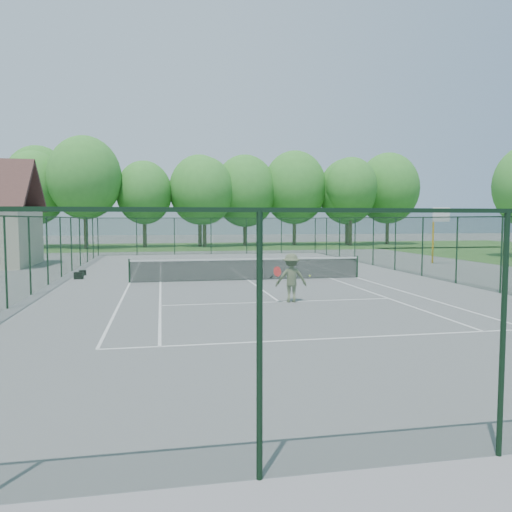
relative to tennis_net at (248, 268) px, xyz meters
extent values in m
plane|color=slate|center=(0.00, 0.00, -0.58)|extent=(140.00, 140.00, 0.00)
cube|color=#3B6C27|center=(0.00, 30.00, -0.57)|extent=(80.00, 16.00, 0.01)
cube|color=white|center=(0.00, 11.88, -0.57)|extent=(10.97, 0.08, 0.01)
cube|color=white|center=(0.00, -11.88, -0.57)|extent=(10.97, 0.08, 0.01)
cube|color=white|center=(0.00, 6.40, -0.57)|extent=(8.23, 0.08, 0.01)
cube|color=white|center=(0.00, -6.40, -0.57)|extent=(8.23, 0.08, 0.01)
cube|color=white|center=(5.49, 0.00, -0.57)|extent=(0.08, 23.77, 0.01)
cube|color=white|center=(-5.49, 0.00, -0.57)|extent=(0.08, 23.77, 0.01)
cube|color=white|center=(4.12, 0.00, -0.57)|extent=(0.08, 23.77, 0.01)
cube|color=white|center=(-4.12, 0.00, -0.57)|extent=(0.08, 23.77, 0.01)
cube|color=white|center=(0.00, 0.00, -0.57)|extent=(0.08, 12.80, 0.01)
cylinder|color=black|center=(-5.50, 0.00, -0.03)|extent=(0.08, 0.08, 1.10)
cylinder|color=black|center=(5.50, 0.00, -0.03)|extent=(0.08, 0.08, 1.10)
cube|color=black|center=(0.00, 0.00, -0.08)|extent=(11.00, 0.02, 0.96)
cube|color=white|center=(0.00, 0.00, 0.42)|extent=(11.00, 0.05, 0.07)
cube|color=#15321C|center=(0.00, 18.00, 0.92)|extent=(18.00, 0.02, 3.00)
cube|color=#15321C|center=(0.00, -18.00, 0.92)|extent=(18.00, 0.02, 3.00)
cube|color=#15321C|center=(9.00, 0.00, 0.92)|extent=(0.02, 36.00, 3.00)
cube|color=#15321C|center=(-9.00, 0.00, 0.92)|extent=(0.02, 36.00, 3.00)
cube|color=black|center=(0.00, 18.00, 2.42)|extent=(18.00, 0.05, 0.05)
cube|color=black|center=(0.00, -18.00, 2.42)|extent=(18.00, 0.05, 0.05)
cube|color=black|center=(9.00, 0.00, 2.42)|extent=(0.05, 36.00, 0.05)
cube|color=black|center=(-9.00, 0.00, 2.42)|extent=(0.05, 36.00, 0.05)
cylinder|color=#443620|center=(-16.50, 30.00, 1.52)|extent=(0.40, 0.40, 4.20)
ellipsoid|color=#36822E|center=(-16.50, 30.00, 5.42)|extent=(6.40, 6.40, 7.40)
cylinder|color=#443620|center=(0.00, 30.00, 1.52)|extent=(0.40, 0.40, 4.20)
ellipsoid|color=#36822E|center=(0.00, 30.00, 5.42)|extent=(6.40, 6.40, 7.40)
cylinder|color=#443620|center=(16.50, 30.00, 1.52)|extent=(0.40, 0.40, 4.20)
ellipsoid|color=#36822E|center=(16.50, 30.00, 5.42)|extent=(6.40, 6.40, 7.40)
cylinder|color=#F6B011|center=(13.53, 6.76, 1.17)|extent=(0.12, 0.12, 3.50)
cube|color=#F6B011|center=(13.53, 6.31, 2.77)|extent=(0.08, 0.90, 0.08)
cube|color=white|center=(13.53, 5.86, 2.62)|extent=(1.20, 0.05, 0.90)
torus|color=#D4570F|center=(13.53, 5.63, 2.47)|extent=(0.48, 0.48, 0.02)
cube|color=black|center=(-8.01, 1.94, -0.41)|extent=(0.44, 0.29, 0.34)
cube|color=black|center=(-8.07, 3.60, -0.44)|extent=(0.35, 0.22, 0.27)
imported|color=#575E43|center=(0.41, -6.47, 0.28)|extent=(1.15, 0.72, 1.70)
sphere|color=#BEE73C|center=(1.20, -6.07, 0.29)|extent=(0.07, 0.07, 0.07)
camera|label=1|loc=(-4.04, -23.27, 2.32)|focal=35.00mm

